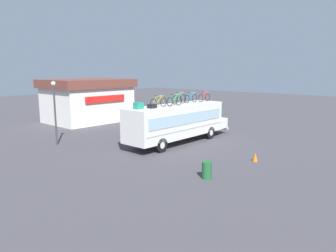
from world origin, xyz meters
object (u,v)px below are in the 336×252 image
Objects in this scene: rooftop_bicycle_4 at (191,98)px; rooftop_bicycle_5 at (204,97)px; traffic_cone at (255,157)px; rooftop_bicycle_1 at (159,102)px; bus at (178,121)px; trash_bin at (207,170)px; luggage_bag_1 at (139,106)px; street_lamp at (55,106)px; luggage_bag_2 at (152,106)px; rooftop_bicycle_2 at (174,101)px; rooftop_bicycle_3 at (179,99)px.

rooftop_bicycle_5 is at bearing -12.67° from rooftop_bicycle_4.
traffic_cone is (-2.79, -7.55, -3.25)m from rooftop_bicycle_4.
bus is at bearing 0.99° from rooftop_bicycle_1.
trash_bin is 4.91m from traffic_cone.
trash_bin is at bearing -116.12° from rooftop_bicycle_1.
luggage_bag_1 is at bearing 77.23° from trash_bin.
street_lamp is at bearing 136.45° from bus.
luggage_bag_2 is 0.33× the size of rooftop_bicycle_5.
rooftop_bicycle_2 is (3.17, -0.69, 0.16)m from luggage_bag_1.
rooftop_bicycle_1 is 5.85m from rooftop_bicycle_5.
rooftop_bicycle_5 is 9.00m from traffic_cone.
rooftop_bicycle_5 is at bearing -0.00° from luggage_bag_2.
luggage_bag_2 is 0.78m from rooftop_bicycle_1.
rooftop_bicycle_4 is 11.15m from street_lamp.
street_lamp is (-3.03, 6.39, -0.23)m from luggage_bag_1.
luggage_bag_2 is 0.60× the size of trash_bin.
rooftop_bicycle_3 is at bearing 169.70° from rooftop_bicycle_5.
bus is 11.65× the size of trash_bin.
street_lamp is at bearing 147.29° from rooftop_bicycle_5.
rooftop_bicycle_1 reaches higher than luggage_bag_2.
rooftop_bicycle_5 is (2.87, -0.52, -0.03)m from rooftop_bicycle_3.
bus is at bearing 1.57° from luggage_bag_2.
luggage_bag_2 is at bearing 180.00° from rooftop_bicycle_5.
traffic_cone is (2.29, -7.21, -3.01)m from luggage_bag_2.
luggage_bag_1 is 7.57m from rooftop_bicycle_5.
rooftop_bicycle_2 is 4.40m from rooftop_bicycle_5.
luggage_bag_2 is (-3.07, -0.08, 1.48)m from bus.
rooftop_bicycle_4 reaches higher than trash_bin.
rooftop_bicycle_2 is (-0.87, -0.36, 1.72)m from bus.
rooftop_bicycle_4 is 1.55m from rooftop_bicycle_5.
rooftop_bicycle_3 is 1.37m from rooftop_bicycle_4.
street_lamp is (-3.99, 6.80, -0.14)m from luggage_bag_2.
street_lamp is (-6.28, 14.01, 2.86)m from traffic_cone.
rooftop_bicycle_4 is 0.35× the size of street_lamp.
luggage_bag_2 is at bearing 107.64° from traffic_cone.
luggage_bag_2 is 0.32× the size of rooftop_bicycle_4.
rooftop_bicycle_3 is (4.69, 0.11, 0.18)m from luggage_bag_1.
rooftop_bicycle_1 is 1.88× the size of trash_bin.
luggage_bag_2 is 6.60m from rooftop_bicycle_5.
luggage_bag_1 is 7.07m from street_lamp.
rooftop_bicycle_1 reaches higher than rooftop_bicycle_5.
rooftop_bicycle_2 reaches higher than rooftop_bicycle_1.
rooftop_bicycle_1 reaches higher than traffic_cone.
luggage_bag_2 is 1.00× the size of traffic_cone.
rooftop_bicycle_4 is at bearing -35.45° from street_lamp.
bus is 1.96m from rooftop_bicycle_2.
rooftop_bicycle_5 is (5.85, -0.04, -0.00)m from rooftop_bicycle_1.
street_lamp is (-10.59, 6.80, -0.37)m from rooftop_bicycle_5.
street_lamp reaches higher than trash_bin.
traffic_cone is 0.11× the size of street_lamp.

